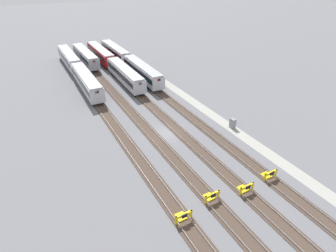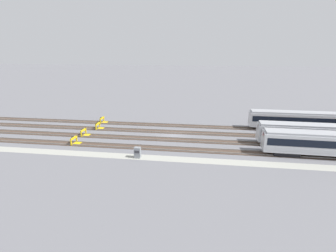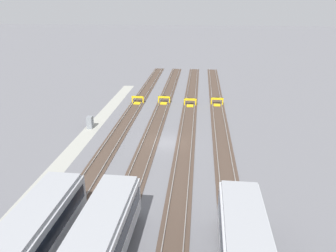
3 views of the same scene
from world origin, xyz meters
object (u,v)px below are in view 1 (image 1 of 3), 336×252
object	(u,v)px
bumper_stop_nearest_track	(269,174)
bumper_stop_far_inner_track	(182,216)
subway_car_back_row_centre	(125,75)
subway_car_front_row_rightmost	(69,58)
subway_car_back_row_leftmost	(101,54)
subway_car_front_row_leftmost	(142,71)
subway_car_front_row_right_inner	(87,81)
subway_car_front_row_centre	(115,52)
bumper_stop_near_inner_track	(245,188)
subway_car_front_row_left_inner	(85,56)
electrical_cabinet	(233,123)
bumper_stop_middle_track	(211,196)

from	to	relation	value
bumper_stop_nearest_track	bumper_stop_far_inner_track	size ratio (longest dim) A/B	1.00
subway_car_back_row_centre	subway_car_front_row_rightmost	bearing A→B (deg)	24.31
subway_car_front_row_rightmost	subway_car_back_row_leftmost	xyz separation A→B (m)	(0.07, -8.57, 0.00)
subway_car_front_row_leftmost	subway_car_front_row_right_inner	distance (m)	12.99
subway_car_front_row_leftmost	subway_car_front_row_centre	world-z (taller)	same
subway_car_front_row_rightmost	subway_car_back_row_centre	distance (m)	20.93
subway_car_back_row_leftmost	bumper_stop_near_inner_track	distance (m)	58.25
subway_car_front_row_left_inner	bumper_stop_far_inner_track	distance (m)	57.94
subway_car_front_row_left_inner	bumper_stop_far_inner_track	xyz separation A→B (m)	(-57.77, 4.28, -1.53)
subway_car_front_row_rightmost	electrical_cabinet	size ratio (longest dim) A/B	11.25
subway_car_back_row_centre	subway_car_front_row_centre	bearing A→B (deg)	-12.68
subway_car_front_row_centre	subway_car_back_row_leftmost	xyz separation A→B (m)	(0.03, 4.34, 0.00)
bumper_stop_near_inner_track	bumper_stop_far_inner_track	world-z (taller)	same
subway_car_front_row_rightmost	bumper_stop_far_inner_track	xyz separation A→B (m)	(-58.07, 0.02, -1.53)
subway_car_front_row_rightmost	electrical_cabinet	distance (m)	49.21
bumper_stop_far_inner_track	electrical_cabinet	bearing A→B (deg)	-55.06
subway_car_front_row_leftmost	bumper_stop_nearest_track	size ratio (longest dim) A/B	9.01
subway_car_front_row_right_inner	bumper_stop_middle_track	xyz separation A→B (m)	(-38.17, -4.36, -1.53)
bumper_stop_far_inner_track	subway_car_front_row_leftmost	bearing A→B (deg)	-18.35
subway_car_back_row_leftmost	bumper_stop_nearest_track	distance (m)	58.06
bumper_stop_nearest_track	bumper_stop_middle_track	xyz separation A→B (m)	(0.57, 8.63, 0.00)
subway_car_front_row_right_inner	electrical_cabinet	world-z (taller)	subway_car_front_row_right_inner
electrical_cabinet	subway_car_front_row_right_inner	bearing A→B (deg)	32.30
subway_car_front_row_left_inner	subway_car_front_row_right_inner	size ratio (longest dim) A/B	1.00
bumper_stop_nearest_track	subway_car_front_row_right_inner	bearing A→B (deg)	18.54
subway_car_front_row_right_inner	subway_car_back_row_centre	xyz separation A→B (m)	(-0.00, -8.69, 0.00)
subway_car_back_row_centre	bumper_stop_middle_track	distance (m)	38.44
electrical_cabinet	bumper_stop_far_inner_track	bearing A→B (deg)	124.94
subway_car_front_row_right_inner	bumper_stop_nearest_track	world-z (taller)	subway_car_front_row_right_inner
subway_car_front_row_left_inner	subway_car_back_row_centre	bearing A→B (deg)	-166.93
subway_car_back_row_centre	bumper_stop_near_inner_track	distance (m)	39.12
bumper_stop_nearest_track	subway_car_front_row_leftmost	bearing A→B (deg)	-0.01
bumper_stop_near_inner_track	subway_car_back_row_leftmost	bearing A→B (deg)	0.02
subway_car_front_row_rightmost	electrical_cabinet	bearing A→B (deg)	-159.73
subway_car_back_row_leftmost	electrical_cabinet	bearing A→B (deg)	-169.62
subway_car_front_row_right_inner	electrical_cabinet	xyz separation A→B (m)	(-27.08, -17.12, -1.24)
subway_car_front_row_right_inner	bumper_stop_middle_track	bearing A→B (deg)	-173.49
subway_car_front_row_right_inner	subway_car_front_row_rightmost	xyz separation A→B (m)	(19.07, -0.08, 0.00)
subway_car_back_row_centre	bumper_stop_near_inner_track	bearing A→B (deg)	179.97
subway_car_front_row_left_inner	electrical_cabinet	bearing A→B (deg)	-164.42
subway_car_front_row_right_inner	subway_car_back_row_leftmost	size ratio (longest dim) A/B	1.00
bumper_stop_middle_track	bumper_stop_far_inner_track	world-z (taller)	same
subway_car_back_row_centre	bumper_stop_nearest_track	xyz separation A→B (m)	(-38.74, -4.29, -1.53)
subway_car_back_row_centre	bumper_stop_nearest_track	world-z (taller)	subway_car_back_row_centre
bumper_stop_far_inner_track	electrical_cabinet	xyz separation A→B (m)	(11.92, -17.06, 0.29)
subway_car_front_row_leftmost	subway_car_front_row_rightmost	distance (m)	23.03
subway_car_front_row_leftmost	electrical_cabinet	xyz separation A→B (m)	(-27.08, -4.13, -1.24)
subway_car_back_row_centre	bumper_stop_far_inner_track	distance (m)	39.97
subway_car_front_row_centre	bumper_stop_near_inner_track	distance (m)	58.38
subway_car_back_row_leftmost	bumper_stop_middle_track	world-z (taller)	subway_car_back_row_leftmost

